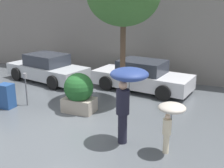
{
  "coord_description": "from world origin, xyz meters",
  "views": [
    {
      "loc": [
        4.41,
        -6.88,
        3.79
      ],
      "look_at": [
        0.85,
        1.6,
        1.05
      ],
      "focal_mm": 45.0,
      "sensor_mm": 36.0,
      "label": 1
    }
  ],
  "objects_px": {
    "parked_car_near": "(142,76)",
    "parking_meter": "(26,82)",
    "planter_box": "(79,92)",
    "parked_car_far": "(47,68)",
    "person_adult": "(127,86)",
    "person_child": "(171,114)",
    "newspaper_box": "(6,96)"
  },
  "relations": [
    {
      "from": "person_child",
      "to": "parking_meter",
      "type": "bearing_deg",
      "value": 177.25
    },
    {
      "from": "parked_car_far",
      "to": "parking_meter",
      "type": "relative_size",
      "value": 3.53
    },
    {
      "from": "person_child",
      "to": "parked_car_far",
      "type": "bearing_deg",
      "value": 157.84
    },
    {
      "from": "parked_car_near",
      "to": "parking_meter",
      "type": "xyz_separation_m",
      "value": [
        -3.4,
        -3.54,
        0.3
      ]
    },
    {
      "from": "planter_box",
      "to": "parked_car_far",
      "type": "relative_size",
      "value": 0.32
    },
    {
      "from": "parked_car_near",
      "to": "parked_car_far",
      "type": "distance_m",
      "value": 4.72
    },
    {
      "from": "person_child",
      "to": "parked_car_near",
      "type": "height_order",
      "value": "person_child"
    },
    {
      "from": "planter_box",
      "to": "person_adult",
      "type": "relative_size",
      "value": 0.66
    },
    {
      "from": "person_adult",
      "to": "parked_car_near",
      "type": "relative_size",
      "value": 0.47
    },
    {
      "from": "person_adult",
      "to": "parked_car_far",
      "type": "bearing_deg",
      "value": 116.55
    },
    {
      "from": "person_child",
      "to": "parked_car_far",
      "type": "distance_m",
      "value": 8.33
    },
    {
      "from": "parked_car_near",
      "to": "planter_box",
      "type": "bearing_deg",
      "value": 166.98
    },
    {
      "from": "parked_car_near",
      "to": "parked_car_far",
      "type": "xyz_separation_m",
      "value": [
        -4.71,
        -0.36,
        -0.0
      ]
    },
    {
      "from": "planter_box",
      "to": "person_child",
      "type": "distance_m",
      "value": 3.9
    },
    {
      "from": "person_child",
      "to": "parked_car_near",
      "type": "relative_size",
      "value": 0.31
    },
    {
      "from": "planter_box",
      "to": "parked_car_near",
      "type": "xyz_separation_m",
      "value": [
        1.29,
        3.31,
        -0.11
      ]
    },
    {
      "from": "person_adult",
      "to": "parked_car_far",
      "type": "relative_size",
      "value": 0.48
    },
    {
      "from": "person_child",
      "to": "parked_car_far",
      "type": "xyz_separation_m",
      "value": [
        -6.94,
        4.59,
        -0.49
      ]
    },
    {
      "from": "person_adult",
      "to": "person_child",
      "type": "height_order",
      "value": "person_adult"
    },
    {
      "from": "parked_car_far",
      "to": "parked_car_near",
      "type": "bearing_deg",
      "value": -73.11
    },
    {
      "from": "planter_box",
      "to": "newspaper_box",
      "type": "relative_size",
      "value": 1.56
    },
    {
      "from": "parked_car_near",
      "to": "newspaper_box",
      "type": "xyz_separation_m",
      "value": [
        -3.93,
        -4.01,
        -0.15
      ]
    },
    {
      "from": "parked_car_near",
      "to": "parking_meter",
      "type": "relative_size",
      "value": 3.58
    },
    {
      "from": "person_adult",
      "to": "parked_car_near",
      "type": "xyz_separation_m",
      "value": [
        -1.02,
        4.8,
        -1.04
      ]
    },
    {
      "from": "person_child",
      "to": "parked_car_near",
      "type": "bearing_deg",
      "value": 125.55
    },
    {
      "from": "parked_car_far",
      "to": "newspaper_box",
      "type": "xyz_separation_m",
      "value": [
        0.78,
        -3.65,
        -0.15
      ]
    },
    {
      "from": "parking_meter",
      "to": "newspaper_box",
      "type": "height_order",
      "value": "parking_meter"
    },
    {
      "from": "parking_meter",
      "to": "parked_car_far",
      "type": "bearing_deg",
      "value": 112.44
    },
    {
      "from": "newspaper_box",
      "to": "person_adult",
      "type": "bearing_deg",
      "value": -9.13
    },
    {
      "from": "parking_meter",
      "to": "newspaper_box",
      "type": "bearing_deg",
      "value": -138.37
    },
    {
      "from": "person_adult",
      "to": "person_child",
      "type": "distance_m",
      "value": 1.33
    },
    {
      "from": "person_adult",
      "to": "parking_meter",
      "type": "distance_m",
      "value": 4.66
    }
  ]
}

